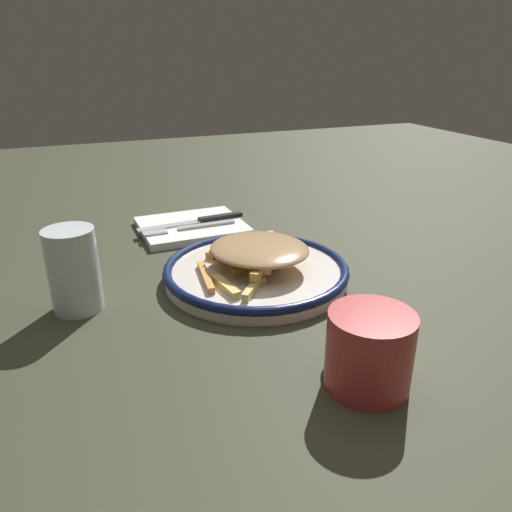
# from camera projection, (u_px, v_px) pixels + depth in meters

# --- Properties ---
(ground_plane) EXTENTS (2.60, 2.60, 0.00)m
(ground_plane) POSITION_uv_depth(u_px,v_px,m) (256.00, 280.00, 0.75)
(ground_plane) COLOR #393C29
(plate) EXTENTS (0.28, 0.28, 0.03)m
(plate) POSITION_uv_depth(u_px,v_px,m) (256.00, 272.00, 0.74)
(plate) COLOR silver
(plate) RESTS_ON ground_plane
(fries_heap) EXTENTS (0.22, 0.20, 0.04)m
(fries_heap) POSITION_uv_depth(u_px,v_px,m) (257.00, 252.00, 0.73)
(fries_heap) COLOR gold
(fries_heap) RESTS_ON plate
(napkin) EXTENTS (0.17, 0.20, 0.01)m
(napkin) POSITION_uv_depth(u_px,v_px,m) (192.00, 227.00, 0.95)
(napkin) COLOR white
(napkin) RESTS_ON ground_plane
(fork) EXTENTS (0.02, 0.18, 0.00)m
(fork) POSITION_uv_depth(u_px,v_px,m) (189.00, 228.00, 0.92)
(fork) COLOR silver
(fork) RESTS_ON napkin
(knife) EXTENTS (0.03, 0.21, 0.01)m
(knife) POSITION_uv_depth(u_px,v_px,m) (201.00, 220.00, 0.96)
(knife) COLOR black
(knife) RESTS_ON napkin
(water_glass) EXTENTS (0.07, 0.07, 0.11)m
(water_glass) POSITION_uv_depth(u_px,v_px,m) (74.00, 270.00, 0.65)
(water_glass) COLOR silver
(water_glass) RESTS_ON ground_plane
(coffee_mug) EXTENTS (0.12, 0.09, 0.08)m
(coffee_mug) POSITION_uv_depth(u_px,v_px,m) (369.00, 350.00, 0.50)
(coffee_mug) COLOR #B43535
(coffee_mug) RESTS_ON ground_plane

